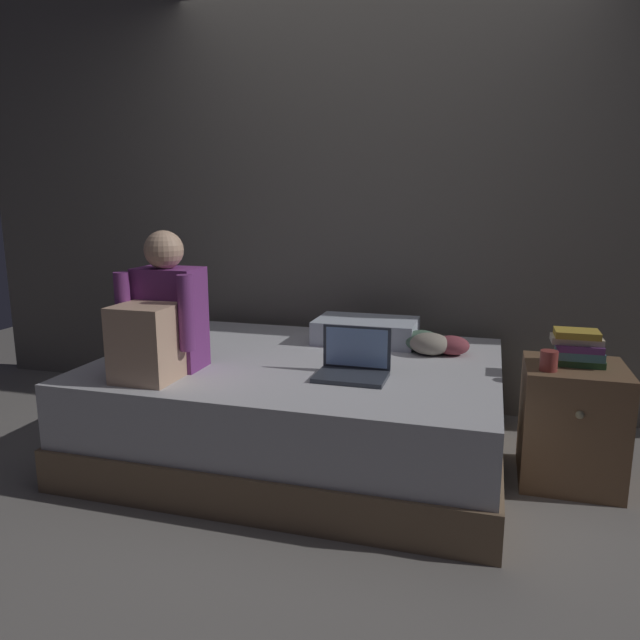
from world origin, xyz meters
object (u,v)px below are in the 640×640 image
(bed, at_px, (301,406))
(book_stack, at_px, (578,348))
(nightstand, at_px, (571,423))
(laptop, at_px, (353,365))
(person_sitting, at_px, (161,320))
(clothes_pile, at_px, (432,343))
(pillow, at_px, (366,331))
(mug, at_px, (549,361))

(bed, height_order, book_stack, book_stack)
(bed, distance_m, nightstand, 1.30)
(bed, distance_m, book_stack, 1.36)
(laptop, relative_size, book_stack, 1.38)
(bed, relative_size, person_sitting, 3.05)
(nightstand, height_order, clothes_pile, clothes_pile)
(pillow, xyz_separation_m, book_stack, (1.06, -0.38, 0.07))
(nightstand, relative_size, book_stack, 2.39)
(mug, bearing_deg, person_sitting, -169.04)
(book_stack, height_order, mug, book_stack)
(pillow, distance_m, book_stack, 1.13)
(laptop, xyz_separation_m, mug, (0.85, 0.15, 0.04))
(laptop, bearing_deg, nightstand, 15.44)
(clothes_pile, bearing_deg, mug, -33.91)
(book_stack, bearing_deg, mug, -134.76)
(clothes_pile, bearing_deg, book_stack, -18.79)
(nightstand, distance_m, book_stack, 0.36)
(book_stack, distance_m, clothes_pile, 0.72)
(clothes_pile, bearing_deg, pillow, 158.33)
(nightstand, height_order, book_stack, book_stack)
(bed, distance_m, mug, 1.22)
(person_sitting, relative_size, pillow, 1.17)
(bed, xyz_separation_m, person_sitting, (-0.54, -0.40, 0.50))
(bed, distance_m, clothes_pile, 0.76)
(laptop, distance_m, mug, 0.86)
(bed, relative_size, book_stack, 8.61)
(nightstand, bearing_deg, mug, -137.31)
(bed, relative_size, nightstand, 3.60)
(pillow, distance_m, mug, 1.06)
(nightstand, height_order, pillow, pillow)
(pillow, bearing_deg, nightstand, -20.57)
(clothes_pile, bearing_deg, nightstand, -19.94)
(book_stack, bearing_deg, nightstand, -101.57)
(laptop, xyz_separation_m, pillow, (-0.08, 0.67, 0.01))
(person_sitting, relative_size, clothes_pile, 1.86)
(book_stack, distance_m, mug, 0.19)
(person_sitting, bearing_deg, nightstand, 13.77)
(person_sitting, relative_size, mug, 7.28)
(laptop, bearing_deg, mug, 10.03)
(nightstand, height_order, mug, mug)
(nightstand, xyz_separation_m, clothes_pile, (-0.67, 0.24, 0.28))
(mug, relative_size, clothes_pile, 0.26)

